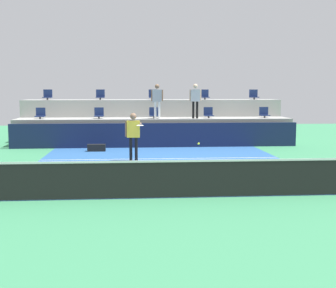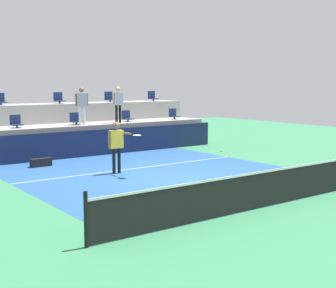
{
  "view_description": "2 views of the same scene",
  "coord_description": "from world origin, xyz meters",
  "px_view_note": "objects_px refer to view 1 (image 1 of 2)",
  "views": [
    {
      "loc": [
        -1.12,
        -14.74,
        2.55
      ],
      "look_at": [
        -0.01,
        -1.07,
        0.96
      ],
      "focal_mm": 49.3,
      "sensor_mm": 36.0,
      "label": 1
    },
    {
      "loc": [
        -9.04,
        -11.73,
        3.03
      ],
      "look_at": [
        -0.81,
        -0.61,
        1.26
      ],
      "focal_mm": 50.78,
      "sensor_mm": 36.0,
      "label": 2
    }
  ],
  "objects_px": {
    "stadium_chair_lower_right": "(208,113)",
    "stadium_chair_upper_far_left": "(48,96)",
    "stadium_chair_upper_left": "(100,95)",
    "tennis_ball": "(199,144)",
    "spectator_in_grey": "(157,98)",
    "stadium_chair_upper_far_right": "(254,95)",
    "stadium_chair_lower_far_left": "(40,114)",
    "stadium_chair_upper_center": "(153,95)",
    "spectator_in_white": "(195,98)",
    "stadium_chair_lower_center": "(154,114)",
    "equipment_bag": "(97,148)",
    "tennis_player": "(134,132)",
    "stadium_chair_lower_far_right": "(264,113)",
    "stadium_chair_lower_left": "(99,114)",
    "stadium_chair_upper_right": "(205,95)"
  },
  "relations": [
    {
      "from": "stadium_chair_upper_far_left",
      "to": "stadium_chair_upper_center",
      "type": "height_order",
      "value": "same"
    },
    {
      "from": "stadium_chair_lower_left",
      "to": "stadium_chair_upper_far_left",
      "type": "height_order",
      "value": "stadium_chair_upper_far_left"
    },
    {
      "from": "stadium_chair_upper_center",
      "to": "spectator_in_grey",
      "type": "height_order",
      "value": "spectator_in_grey"
    },
    {
      "from": "stadium_chair_lower_far_left",
      "to": "stadium_chair_lower_right",
      "type": "relative_size",
      "value": 1.0
    },
    {
      "from": "tennis_player",
      "to": "spectator_in_grey",
      "type": "relative_size",
      "value": 1.09
    },
    {
      "from": "stadium_chair_upper_far_right",
      "to": "spectator_in_grey",
      "type": "bearing_deg",
      "value": -157.19
    },
    {
      "from": "stadium_chair_lower_far_right",
      "to": "stadium_chair_upper_center",
      "type": "relative_size",
      "value": 1.0
    },
    {
      "from": "stadium_chair_lower_right",
      "to": "stadium_chair_upper_far_left",
      "type": "bearing_deg",
      "value": 167.18
    },
    {
      "from": "stadium_chair_upper_far_left",
      "to": "spectator_in_grey",
      "type": "distance_m",
      "value": 5.84
    },
    {
      "from": "stadium_chair_lower_center",
      "to": "stadium_chair_upper_far_right",
      "type": "height_order",
      "value": "stadium_chair_upper_far_right"
    },
    {
      "from": "stadium_chair_lower_right",
      "to": "equipment_bag",
      "type": "xyz_separation_m",
      "value": [
        -5.2,
        -2.41,
        -1.31
      ]
    },
    {
      "from": "stadium_chair_upper_left",
      "to": "tennis_ball",
      "type": "xyz_separation_m",
      "value": [
        3.57,
        -10.09,
        -1.35
      ]
    },
    {
      "from": "stadium_chair_lower_center",
      "to": "stadium_chair_upper_far_left",
      "type": "bearing_deg",
      "value": 161.18
    },
    {
      "from": "spectator_in_grey",
      "to": "spectator_in_white",
      "type": "bearing_deg",
      "value": 0.0
    },
    {
      "from": "spectator_in_grey",
      "to": "spectator_in_white",
      "type": "distance_m",
      "value": 1.8
    },
    {
      "from": "stadium_chair_upper_far_left",
      "to": "stadium_chair_lower_far_right",
      "type": "bearing_deg",
      "value": -9.59
    },
    {
      "from": "stadium_chair_lower_far_left",
      "to": "stadium_chair_upper_far_left",
      "type": "distance_m",
      "value": 1.99
    },
    {
      "from": "spectator_in_white",
      "to": "tennis_player",
      "type": "bearing_deg",
      "value": -121.09
    },
    {
      "from": "stadium_chair_upper_left",
      "to": "stadium_chair_lower_far_right",
      "type": "bearing_deg",
      "value": -12.66
    },
    {
      "from": "stadium_chair_lower_far_right",
      "to": "equipment_bag",
      "type": "relative_size",
      "value": 0.68
    },
    {
      "from": "stadium_chair_upper_left",
      "to": "tennis_ball",
      "type": "height_order",
      "value": "stadium_chair_upper_left"
    },
    {
      "from": "stadium_chair_lower_far_left",
      "to": "spectator_in_grey",
      "type": "relative_size",
      "value": 0.32
    },
    {
      "from": "spectator_in_grey",
      "to": "stadium_chair_upper_far_right",
      "type": "bearing_deg",
      "value": 22.81
    },
    {
      "from": "stadium_chair_lower_far_left",
      "to": "stadium_chair_lower_center",
      "type": "distance_m",
      "value": 5.33
    },
    {
      "from": "stadium_chair_lower_far_right",
      "to": "tennis_player",
      "type": "relative_size",
      "value": 0.3
    },
    {
      "from": "stadium_chair_lower_far_left",
      "to": "stadium_chair_lower_right",
      "type": "distance_m",
      "value": 7.95
    },
    {
      "from": "stadium_chair_upper_left",
      "to": "stadium_chair_upper_far_right",
      "type": "height_order",
      "value": "same"
    },
    {
      "from": "stadium_chair_lower_right",
      "to": "spectator_in_white",
      "type": "height_order",
      "value": "spectator_in_white"
    },
    {
      "from": "stadium_chair_upper_far_left",
      "to": "stadium_chair_upper_left",
      "type": "relative_size",
      "value": 1.0
    },
    {
      "from": "stadium_chair_upper_far_right",
      "to": "spectator_in_grey",
      "type": "relative_size",
      "value": 0.32
    },
    {
      "from": "stadium_chair_lower_left",
      "to": "spectator_in_white",
      "type": "xyz_separation_m",
      "value": [
        4.53,
        -0.38,
        0.76
      ]
    },
    {
      "from": "stadium_chair_upper_far_left",
      "to": "spectator_in_grey",
      "type": "relative_size",
      "value": 0.32
    },
    {
      "from": "stadium_chair_lower_far_right",
      "to": "stadium_chair_upper_left",
      "type": "height_order",
      "value": "stadium_chair_upper_left"
    },
    {
      "from": "stadium_chair_lower_far_right",
      "to": "spectator_in_grey",
      "type": "xyz_separation_m",
      "value": [
        -5.24,
        -0.38,
        0.75
      ]
    },
    {
      "from": "stadium_chair_lower_far_right",
      "to": "tennis_player",
      "type": "height_order",
      "value": "stadium_chair_lower_far_right"
    },
    {
      "from": "tennis_player",
      "to": "stadium_chair_lower_far_right",
      "type": "bearing_deg",
      "value": 39.5
    },
    {
      "from": "stadium_chair_lower_center",
      "to": "stadium_chair_upper_right",
      "type": "distance_m",
      "value": 3.37
    },
    {
      "from": "stadium_chair_lower_right",
      "to": "spectator_in_grey",
      "type": "distance_m",
      "value": 2.63
    },
    {
      "from": "stadium_chair_lower_far_left",
      "to": "stadium_chair_upper_left",
      "type": "xyz_separation_m",
      "value": [
        2.68,
        1.8,
        0.85
      ]
    },
    {
      "from": "stadium_chair_upper_left",
      "to": "stadium_chair_upper_center",
      "type": "height_order",
      "value": "same"
    },
    {
      "from": "spectator_in_white",
      "to": "stadium_chair_lower_center",
      "type": "bearing_deg",
      "value": 168.75
    },
    {
      "from": "stadium_chair_upper_far_left",
      "to": "tennis_ball",
      "type": "relative_size",
      "value": 7.65
    },
    {
      "from": "stadium_chair_lower_center",
      "to": "equipment_bag",
      "type": "relative_size",
      "value": 0.68
    },
    {
      "from": "stadium_chair_lower_far_right",
      "to": "stadium_chair_upper_far_left",
      "type": "xyz_separation_m",
      "value": [
        -10.65,
        1.8,
        0.85
      ]
    },
    {
      "from": "stadium_chair_lower_right",
      "to": "spectator_in_grey",
      "type": "xyz_separation_m",
      "value": [
        -2.5,
        -0.38,
        0.75
      ]
    },
    {
      "from": "stadium_chair_lower_right",
      "to": "tennis_player",
      "type": "relative_size",
      "value": 0.3
    },
    {
      "from": "stadium_chair_lower_right",
      "to": "spectator_in_white",
      "type": "relative_size",
      "value": 0.32
    },
    {
      "from": "stadium_chair_lower_left",
      "to": "stadium_chair_upper_left",
      "type": "bearing_deg",
      "value": 91.23
    },
    {
      "from": "stadium_chair_lower_right",
      "to": "stadium_chair_lower_center",
      "type": "bearing_deg",
      "value": 180.0
    },
    {
      "from": "tennis_player",
      "to": "equipment_bag",
      "type": "distance_m",
      "value": 3.37
    }
  ]
}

